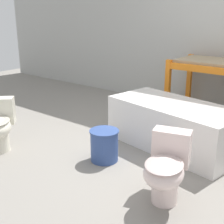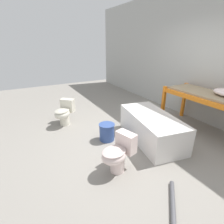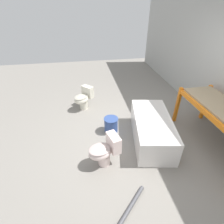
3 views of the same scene
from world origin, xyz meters
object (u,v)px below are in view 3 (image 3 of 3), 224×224
object	(u,v)px
bucket_white	(111,125)
bathtub_main	(152,128)
toilet_near	(104,151)
toilet_far	(84,98)

from	to	relation	value
bucket_white	bathtub_main	bearing A→B (deg)	62.53
toilet_near	bucket_white	bearing A→B (deg)	147.40
toilet_far	bucket_white	bearing A→B (deg)	-17.70
toilet_near	toilet_far	size ratio (longest dim) A/B	0.99
toilet_near	bucket_white	size ratio (longest dim) A/B	1.76
toilet_near	toilet_far	bearing A→B (deg)	172.42
toilet_near	toilet_far	world-z (taller)	same
toilet_near	toilet_far	distance (m)	2.07
bathtub_main	toilet_far	bearing A→B (deg)	-128.22
bathtub_main	toilet_near	xyz separation A→B (m)	(0.49, -1.08, 0.00)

